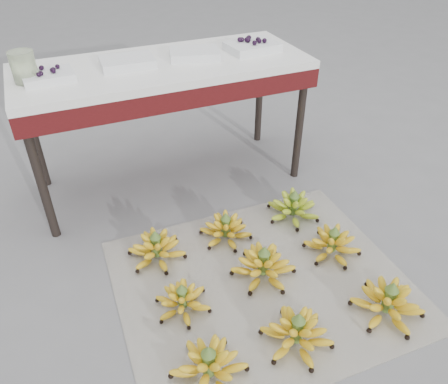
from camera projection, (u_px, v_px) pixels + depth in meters
name	position (u px, v px, depth m)	size (l,w,h in m)	color
ground	(258.00, 299.00, 1.87)	(60.00, 60.00, 0.00)	slate
newspaper_mat	(262.00, 283.00, 1.94)	(1.25, 1.05, 0.01)	white
bunch_front_left	(209.00, 366.00, 1.54)	(0.37, 0.37, 0.17)	yellow
bunch_front_center	(297.00, 333.00, 1.66)	(0.32, 0.32, 0.17)	yellow
bunch_front_right	(388.00, 303.00, 1.77)	(0.31, 0.31, 0.18)	yellow
bunch_mid_left	(183.00, 300.00, 1.80)	(0.24, 0.24, 0.14)	yellow
bunch_mid_center	(263.00, 266.00, 1.94)	(0.37, 0.37, 0.18)	yellow
bunch_mid_right	(332.00, 244.00, 2.07)	(0.32, 0.32, 0.16)	yellow
bunch_back_left	(157.00, 249.00, 2.04)	(0.36, 0.36, 0.17)	yellow
bunch_back_center	(226.00, 229.00, 2.16)	(0.28, 0.28, 0.16)	yellow
bunch_back_right	(293.00, 207.00, 2.29)	(0.31, 0.31, 0.17)	olive
vendor_table	(164.00, 78.00, 2.26)	(1.49, 0.60, 0.72)	black
tray_far_left	(48.00, 76.00, 2.00)	(0.24, 0.18, 0.06)	silver
tray_left	(127.00, 62.00, 2.15)	(0.27, 0.20, 0.04)	silver
tray_right	(194.00, 54.00, 2.26)	(0.29, 0.24, 0.04)	silver
tray_far_right	(252.00, 46.00, 2.34)	(0.28, 0.22, 0.07)	silver
glass_jar	(24.00, 67.00, 1.95)	(0.11, 0.11, 0.14)	beige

